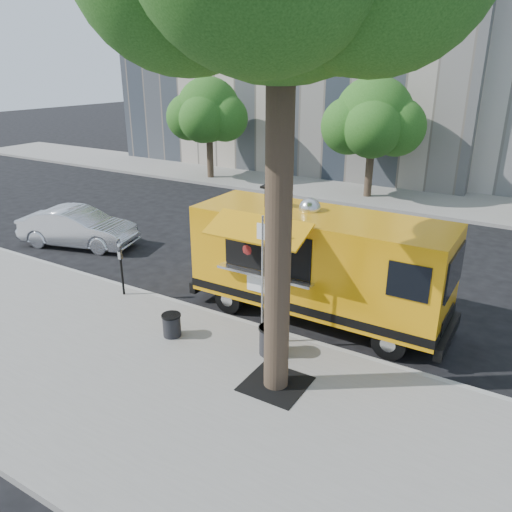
% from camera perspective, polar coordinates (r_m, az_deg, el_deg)
% --- Properties ---
extents(ground, '(120.00, 120.00, 0.00)m').
position_cam_1_polar(ground, '(13.51, -1.62, -5.68)').
color(ground, black).
rests_on(ground, ground).
extents(sidewalk, '(60.00, 6.00, 0.15)m').
position_cam_1_polar(sidewalk, '(10.80, -13.50, -13.37)').
color(sidewalk, gray).
rests_on(sidewalk, ground).
extents(curb, '(60.00, 0.14, 0.16)m').
position_cam_1_polar(curb, '(12.79, -3.89, -6.97)').
color(curb, '#999993').
rests_on(curb, ground).
extents(far_sidewalk, '(60.00, 5.00, 0.15)m').
position_cam_1_polar(far_sidewalk, '(25.24, 15.32, 6.57)').
color(far_sidewalk, gray).
rests_on(far_sidewalk, ground).
extents(tree_well, '(1.20, 1.20, 0.02)m').
position_cam_1_polar(tree_well, '(10.22, 2.26, -14.39)').
color(tree_well, black).
rests_on(tree_well, sidewalk).
extents(far_tree_a, '(3.42, 3.42, 5.36)m').
position_cam_1_polar(far_tree_a, '(27.97, -5.45, 16.27)').
color(far_tree_a, '#33261C').
rests_on(far_tree_a, far_sidewalk).
extents(far_tree_b, '(3.60, 3.60, 5.50)m').
position_cam_1_polar(far_tree_b, '(24.14, 13.28, 15.21)').
color(far_tree_b, '#33261C').
rests_on(far_tree_b, far_sidewalk).
extents(sign_post, '(0.28, 0.06, 3.00)m').
position_cam_1_polar(sign_post, '(10.79, 0.75, -2.01)').
color(sign_post, silver).
rests_on(sign_post, sidewalk).
extents(parking_meter, '(0.11, 0.11, 1.33)m').
position_cam_1_polar(parking_meter, '(13.95, -15.15, -1.14)').
color(parking_meter, black).
rests_on(parking_meter, sidewalk).
extents(food_truck, '(6.59, 3.03, 3.25)m').
position_cam_1_polar(food_truck, '(12.36, 6.97, -0.72)').
color(food_truck, orange).
rests_on(food_truck, ground).
extents(sedan, '(4.38, 2.52, 1.36)m').
position_cam_1_polar(sedan, '(18.75, -19.68, 3.09)').
color(sedan, silver).
rests_on(sedan, ground).
extents(trash_bin_left, '(0.45, 0.45, 0.54)m').
position_cam_1_polar(trash_bin_left, '(11.83, -9.61, -7.70)').
color(trash_bin_left, black).
rests_on(trash_bin_left, sidewalk).
extents(trash_bin_right, '(0.54, 0.54, 0.65)m').
position_cam_1_polar(trash_bin_right, '(10.98, 1.69, -9.50)').
color(trash_bin_right, black).
rests_on(trash_bin_right, sidewalk).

